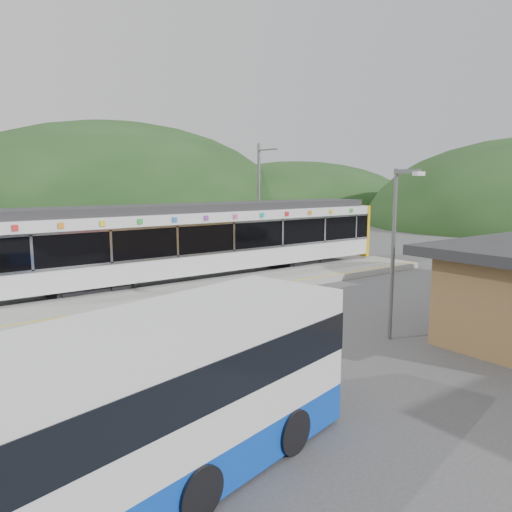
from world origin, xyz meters
TOP-DOWN VIEW (x-y plane):
  - ground at (0.00, 0.00)m, footprint 120.00×120.00m
  - hills at (6.19, 5.29)m, footprint 146.00×149.00m
  - platform at (0.00, 3.30)m, footprint 26.00×3.20m
  - yellow_line at (0.00, 2.00)m, footprint 26.00×0.10m
  - train at (1.95, 6.00)m, footprint 20.44×3.01m
  - catenary_mast_east at (7.00, 8.56)m, footprint 0.18×1.80m
  - bus at (-8.92, -8.39)m, footprint 10.40×4.57m
  - lamp_post at (1.45, -5.62)m, footprint 0.35×0.93m

SIDE VIEW (x-z plane):
  - ground at x=0.00m, z-range 0.00..0.00m
  - hills at x=6.19m, z-range -13.00..13.00m
  - platform at x=0.00m, z-range 0.00..0.30m
  - yellow_line at x=0.00m, z-range 0.30..0.31m
  - bus at x=-8.92m, z-range -0.05..2.71m
  - train at x=1.95m, z-range 0.19..3.93m
  - lamp_post at x=1.45m, z-range 0.53..5.75m
  - catenary_mast_east at x=7.00m, z-range 0.15..7.15m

